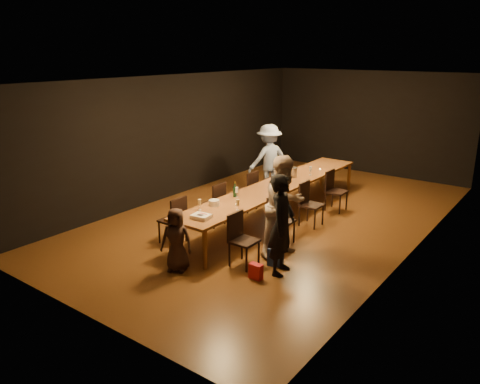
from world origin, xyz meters
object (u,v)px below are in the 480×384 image
Objects in this scene: chair_left_2 at (246,190)px; plate_stack at (214,203)px; chair_left_1 at (212,204)px; ice_bucket at (293,172)px; man_blue at (269,159)px; chair_right_1 at (281,221)px; chair_left_0 at (172,220)px; table at (277,187)px; chair_right_3 at (337,191)px; birthday_cake at (201,217)px; chair_right_0 at (244,240)px; woman_birthday at (282,225)px; woman_tan at (284,206)px; champagne_bottle at (235,189)px; chair_left_3 at (274,179)px; child at (176,240)px; chair_right_2 at (312,204)px.

plate_stack is (0.66, -1.93, 0.34)m from chair_left_2.
ice_bucket reaches higher than chair_left_1.
man_blue is (-0.38, 1.52, 0.42)m from chair_left_2.
chair_right_1 and chair_left_1 have the same top height.
chair_right_1 is 2.08m from chair_left_2.
chair_left_2 is 1.17m from ice_bucket.
chair_left_1 is (0.00, 1.20, 0.00)m from chair_left_0.
table is 6.45× the size of chair_right_1.
table is 6.45× the size of chair_right_3.
chair_right_1 is at bearing -65.14° from ice_bucket.
birthday_cake is (0.92, -0.20, 0.32)m from chair_left_0.
chair_right_0 is 1.00× the size of chair_right_3.
woman_tan is (-0.34, 0.63, 0.07)m from woman_birthday.
plate_stack is (-1.68, 0.31, -0.04)m from woman_birthday.
chair_left_0 is at bearing 80.18° from woman_birthday.
champagne_bottle is at bearing 95.01° from birthday_cake.
chair_right_1 is 2.08m from chair_left_0.
champagne_bottle reaches higher than chair_left_3.
chair_right_0 is 0.96m from woman_tan.
child is (0.89, -3.20, 0.08)m from chair_left_2.
birthday_cake is (-0.78, -3.80, 0.32)m from chair_right_3.
man_blue is (-2.08, 1.52, 0.42)m from chair_right_2.
table is at bearing -85.25° from ice_bucket.
chair_right_3 is 2.08m from chair_left_2.
chair_right_3 and chair_left_3 have the same top height.
champagne_bottle reaches higher than chair_right_0.
woman_tan is (0.30, -1.61, 0.45)m from chair_right_2.
ice_bucket reaches higher than chair_left_3.
chair_left_0 is 0.51× the size of woman_tan.
plate_stack is at bearing -28.47° from chair_right_2.
man_blue reaches higher than ice_bucket.
chair_left_2 is 2.72× the size of birthday_cake.
chair_right_3 is 2.86m from woman_tan.
chair_right_1 is 1.00× the size of chair_right_3.
plate_stack is (-0.19, -1.93, 0.10)m from table.
chair_right_0 is at bearing -125.22° from chair_left_1.
chair_right_1 and chair_right_3 have the same top height.
chair_left_3 is 0.51× the size of woman_tan.
chair_left_0 is at bearing -118.69° from champagne_bottle.
birthday_cake is at bearing 90.62° from woman_birthday.
woman_tan is (0.30, -0.41, 0.45)m from chair_right_1.
woman_tan is at bearing 14.51° from woman_birthday.
woman_birthday is at bearing -30.11° from champagne_bottle.
chair_right_1 is at bearing 17.84° from woman_birthday.
chair_right_3 reaches higher than table.
child is (-0.81, -0.80, 0.08)m from chair_right_0.
birthday_cake is 1.55× the size of ice_bucket.
chair_left_1 is (-1.70, -1.20, 0.00)m from chair_right_2.
man_blue is at bearing 7.90° from chair_left_1.
chair_right_3 is 1.00× the size of chair_left_1.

